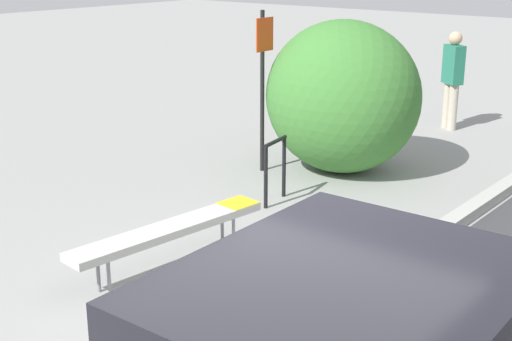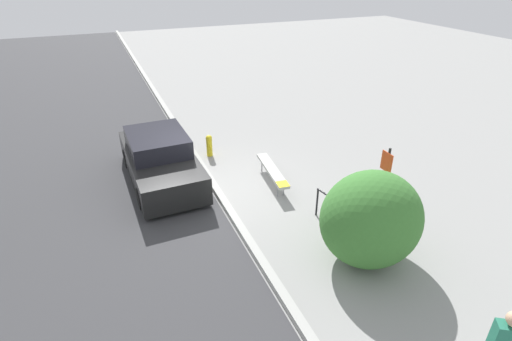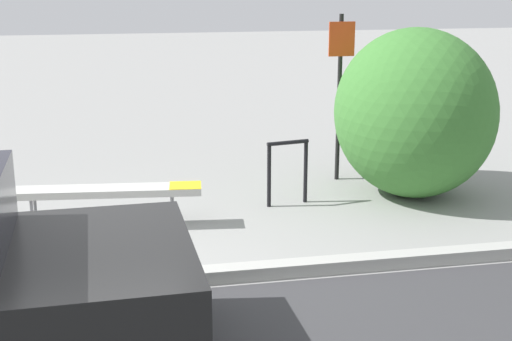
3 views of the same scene
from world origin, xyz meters
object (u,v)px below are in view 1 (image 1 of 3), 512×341
object	(u,v)px
bench	(170,230)
pedestrian	(452,78)
bike_rack	(275,164)
sign_post	(263,76)

from	to	relation	value
bench	pedestrian	distance (m)	7.33
bike_rack	sign_post	distance (m)	1.63
pedestrian	bench	bearing A→B (deg)	-53.77
bike_rack	sign_post	size ratio (longest dim) A/B	0.36
pedestrian	sign_post	bearing A→B (deg)	-70.63
bench	bike_rack	world-z (taller)	bike_rack
pedestrian	bike_rack	bearing A→B (deg)	-57.24
bench	pedestrian	xyz separation A→B (m)	(7.31, 0.37, 0.50)
bench	pedestrian	bearing A→B (deg)	9.25
bike_rack	bench	bearing A→B (deg)	-169.38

